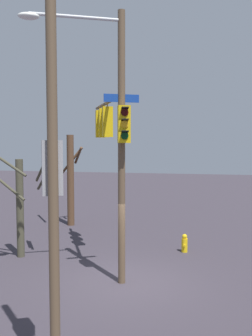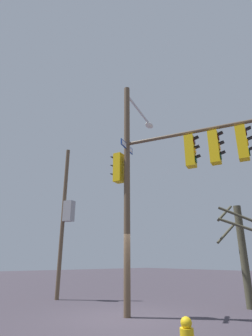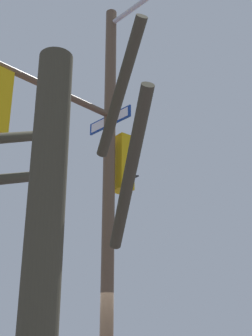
{
  "view_description": "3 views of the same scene",
  "coord_description": "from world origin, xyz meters",
  "views": [
    {
      "loc": [
        -11.13,
        -2.29,
        4.41
      ],
      "look_at": [
        0.08,
        0.1,
        3.6
      ],
      "focal_mm": 39.61,
      "sensor_mm": 36.0,
      "label": 1
    },
    {
      "loc": [
        6.96,
        -5.78,
        1.67
      ],
      "look_at": [
        0.15,
        -0.04,
        4.76
      ],
      "focal_mm": 28.47,
      "sensor_mm": 36.0,
      "label": 2
    },
    {
      "loc": [
        2.18,
        7.94,
        1.3
      ],
      "look_at": [
        -0.43,
        0.15,
        4.81
      ],
      "focal_mm": 51.24,
      "sensor_mm": 36.0,
      "label": 3
    }
  ],
  "objects": [
    {
      "name": "bare_tree_across_street",
      "position": [
        7.19,
        4.62,
        2.55
      ],
      "size": [
        1.87,
        1.85,
        5.09
      ],
      "color": "#523725",
      "rests_on": "ground"
    },
    {
      "name": "main_signal_pole_assembly",
      "position": [
        0.97,
        0.86,
        4.97
      ],
      "size": [
        5.77,
        3.27,
        8.33
      ],
      "rotation": [
        0.0,
        0.0,
        0.44
      ],
      "color": "brown",
      "rests_on": "ground"
    },
    {
      "name": "bare_tree_behind_pole",
      "position": [
        1.67,
        4.51,
        2.08
      ],
      "size": [
        1.95,
        1.94,
        3.92
      ],
      "color": "#444130",
      "rests_on": "ground"
    },
    {
      "name": "ground_plane",
      "position": [
        0.0,
        0.0,
        0.0
      ],
      "size": [
        80.0,
        80.0,
        0.0
      ],
      "primitive_type": "plane",
      "color": "#38313A"
    },
    {
      "name": "secondary_pole_assembly",
      "position": [
        -4.94,
        0.38,
        3.74
      ],
      "size": [
        0.67,
        0.53,
        7.22
      ],
      "rotation": [
        0.0,
        0.0,
        0.45
      ],
      "color": "brown",
      "rests_on": "ground"
    },
    {
      "name": "fire_hydrant",
      "position": [
        3.58,
        -1.55,
        0.34
      ],
      "size": [
        0.38,
        0.24,
        0.73
      ],
      "color": "yellow",
      "rests_on": "ground"
    }
  ]
}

